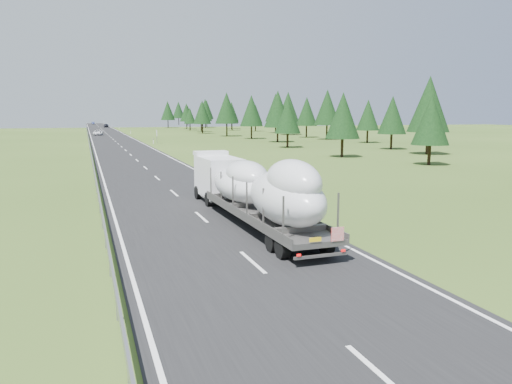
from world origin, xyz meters
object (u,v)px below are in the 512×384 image
object	(u,v)px
boat_truck	(252,187)
distant_car_dark	(106,126)
highway_sign	(157,134)
distant_van	(98,133)
distant_car_blue	(93,123)

from	to	relation	value
boat_truck	distant_car_dark	size ratio (longest dim) A/B	3.72
boat_truck	highway_sign	bearing A→B (deg)	86.09
highway_sign	boat_truck	distance (m)	73.67
boat_truck	distant_car_dark	xyz separation A→B (m)	(0.49, 195.21, -1.20)
distant_van	distant_car_blue	size ratio (longest dim) A/B	1.19
boat_truck	distant_car_dark	distance (m)	195.22
highway_sign	boat_truck	xyz separation A→B (m)	(-5.03, -73.50, 0.18)
boat_truck	distant_car_blue	bearing A→B (deg)	90.81
distant_van	distant_car_blue	distance (m)	144.79
boat_truck	distant_car_blue	size ratio (longest dim) A/B	4.06
boat_truck	distant_van	xyz separation A→B (m)	(-4.76, 116.24, -1.28)
highway_sign	distant_car_blue	world-z (taller)	highway_sign
highway_sign	distant_car_blue	xyz separation A→B (m)	(-8.70, 187.53, -1.11)
highway_sign	distant_van	xyz separation A→B (m)	(-9.79, 42.74, -1.11)
distant_car_dark	distant_car_blue	xyz separation A→B (m)	(-4.16, 65.81, -0.09)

